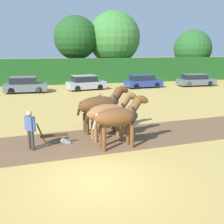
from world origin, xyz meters
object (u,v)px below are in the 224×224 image
at_px(tree_right, 193,49).
at_px(draft_horse_lead_right, 109,113).
at_px(tree_center, 76,38).
at_px(parked_car_right, 143,81).
at_px(farmer_at_plow, 30,127).
at_px(parked_car_center_right, 86,83).
at_px(parked_car_far_right, 196,80).
at_px(farmer_beside_team, 99,105).
at_px(plow, 57,138).
at_px(parked_car_center, 25,85).
at_px(draft_horse_lead_left, 119,117).
at_px(draft_horse_trail_left, 101,105).
at_px(tree_center_right, 114,38).

distance_m(tree_right, draft_horse_lead_right, 31.79).
height_order(tree_center, parked_car_right, tree_center).
distance_m(farmer_at_plow, parked_car_center_right, 17.93).
xyz_separation_m(parked_car_center_right, parked_car_right, (6.48, 0.17, -0.03)).
bearing_deg(parked_car_right, parked_car_far_right, -7.68).
bearing_deg(farmer_beside_team, plow, -144.43).
distance_m(farmer_at_plow, parked_car_center, 16.85).
bearing_deg(parked_car_right, draft_horse_lead_left, -119.53).
relative_size(farmer_beside_team, parked_car_center_right, 0.41).
relative_size(draft_horse_lead_right, draft_horse_trail_left, 0.93).
distance_m(draft_horse_trail_left, parked_car_center_right, 15.36).
height_order(draft_horse_lead_left, farmer_beside_team, draft_horse_lead_left).
bearing_deg(farmer_at_plow, tree_right, 12.90).
distance_m(tree_center, parked_car_center_right, 9.88).
distance_m(tree_center, plow, 26.24).
bearing_deg(farmer_beside_team, draft_horse_trail_left, -115.02).
relative_size(farmer_at_plow, parked_car_center, 0.42).
bearing_deg(tree_right, draft_horse_trail_left, -128.48).
bearing_deg(tree_center_right, tree_center, -177.23).
bearing_deg(parked_car_right, farmer_beside_team, -126.04).
bearing_deg(tree_center, farmer_at_plow, -101.87).
bearing_deg(tree_right, tree_center, -179.35).
bearing_deg(tree_right, plow, -130.12).
bearing_deg(parked_car_center, tree_center, 57.40).
bearing_deg(tree_right, farmer_beside_team, -130.46).
distance_m(draft_horse_trail_left, farmer_beside_team, 2.04).
distance_m(parked_car_center, parked_car_far_right, 19.04).
relative_size(plow, farmer_beside_team, 0.87).
bearing_deg(parked_car_right, plow, -127.70).
relative_size(tree_center_right, parked_car_center_right, 2.18).
height_order(draft_horse_lead_left, parked_car_center, draft_horse_lead_left).
relative_size(draft_horse_lead_left, farmer_beside_team, 1.52).
bearing_deg(parked_car_far_right, draft_horse_lead_right, -129.73).
bearing_deg(draft_horse_trail_left, tree_center, 80.67).
bearing_deg(parked_car_right, draft_horse_trail_left, -123.59).
relative_size(draft_horse_lead_left, parked_car_center, 0.63).
xyz_separation_m(draft_horse_trail_left, farmer_beside_team, (0.29, 1.98, -0.39)).
bearing_deg(parked_car_center_right, draft_horse_lead_right, -106.37).
height_order(tree_center_right, parked_car_right, tree_center_right).
distance_m(draft_horse_lead_left, draft_horse_lead_right, 1.29).
xyz_separation_m(tree_center, parked_car_right, (6.27, -8.43, -4.91)).
xyz_separation_m(tree_center, parked_car_far_right, (12.73, -8.64, -4.93)).
bearing_deg(parked_car_center_right, tree_center_right, 47.41).
bearing_deg(plow, farmer_at_plow, -165.10).
bearing_deg(tree_right, draft_horse_lead_right, -126.88).
distance_m(tree_center, draft_horse_lead_left, 26.79).
height_order(tree_center_right, draft_horse_trail_left, tree_center_right).
height_order(draft_horse_lead_right, plow, draft_horse_lead_right).
height_order(tree_center_right, parked_car_far_right, tree_center_right).
relative_size(plow, parked_car_center, 0.36).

